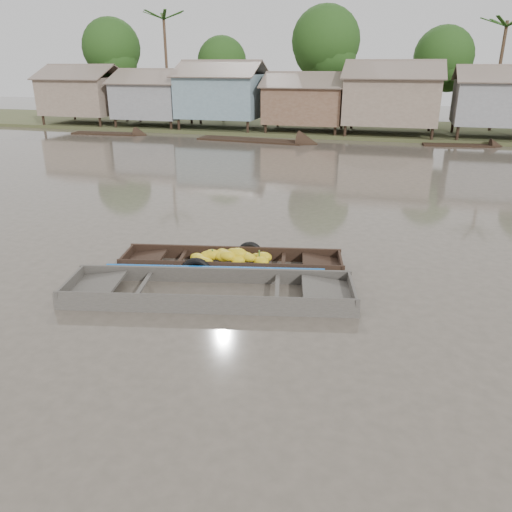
# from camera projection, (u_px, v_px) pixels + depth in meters

# --- Properties ---
(ground) EXTENTS (120.00, 120.00, 0.00)m
(ground) POSITION_uv_depth(u_px,v_px,m) (231.00, 310.00, 11.26)
(ground) COLOR #4F473C
(ground) RESTS_ON ground
(riverbank) EXTENTS (120.00, 12.47, 10.22)m
(riverbank) POSITION_uv_depth(u_px,v_px,m) (400.00, 92.00, 37.95)
(riverbank) COLOR #384723
(riverbank) RESTS_ON ground
(banana_boat) EXTENTS (6.07, 2.54, 0.84)m
(banana_boat) POSITION_uv_depth(u_px,v_px,m) (229.00, 263.00, 13.43)
(banana_boat) COLOR black
(banana_boat) RESTS_ON ground
(viewer_boat) EXTENTS (7.06, 3.22, 0.55)m
(viewer_boat) POSITION_uv_depth(u_px,v_px,m) (211.00, 295.00, 11.88)
(viewer_boat) COLOR #3B3731
(viewer_boat) RESTS_ON ground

